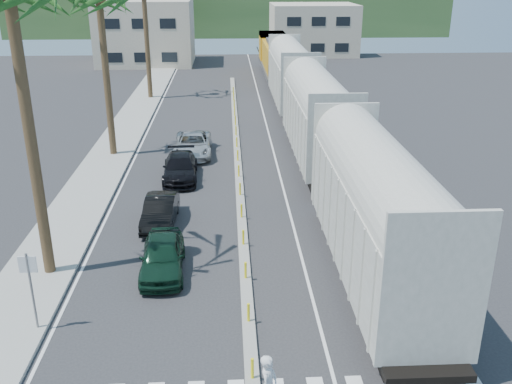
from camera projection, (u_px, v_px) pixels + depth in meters
The scene contains 13 objects.
ground at pixel (251, 361), 18.25m from camera, with size 140.00×140.00×0.00m, color #28282B.
sidewalk at pixel (119, 142), 41.06m from camera, with size 3.00×90.00×0.15m, color gray.
rails at pixel (300, 129), 44.50m from camera, with size 1.56×100.00×0.06m.
median at pixel (238, 162), 36.77m from camera, with size 0.45×60.00×0.85m.
lane_markings at pixel (207, 141), 41.39m from camera, with size 9.42×90.00×0.01m.
freight_train at pixel (305, 100), 41.05m from camera, with size 3.00×60.94×5.85m.
street_sign at pixel (30, 281), 19.05m from camera, with size 0.60×0.08×3.00m.
buildings at pixel (186, 23), 82.96m from camera, with size 38.00×27.00×10.00m.
hillside at pixel (229, 0), 109.01m from camera, with size 80.00×20.00×12.00m, color #385628.
car_lead at pixel (162, 256), 23.34m from camera, with size 1.91×4.41×1.48m, color black.
car_second at pixel (160, 211), 27.79m from camera, with size 1.60×4.19×1.36m, color black.
car_third at pixel (180, 168), 33.77m from camera, with size 2.16×4.94×1.41m, color black.
car_rear at pixel (193, 144), 38.16m from camera, with size 2.51×5.27×1.45m, color #B8BBBE.
Camera 1 is at (-0.60, -15.00, 11.71)m, focal length 40.00 mm.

